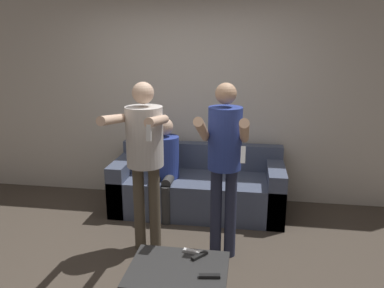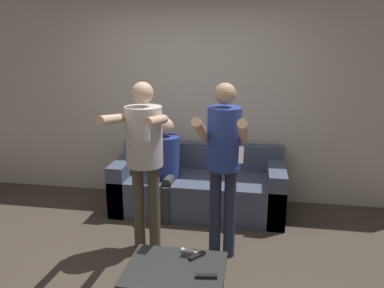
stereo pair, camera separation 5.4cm
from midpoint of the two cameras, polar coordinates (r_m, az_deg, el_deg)
The scene contains 10 objects.
ground_plane at distance 3.57m, azimuth -5.25°, elevation -19.13°, with size 14.00×14.00×0.00m, color #4C4238.
wall_back at distance 4.83m, azimuth 0.03°, elevation 7.31°, with size 6.40×0.06×2.70m.
couch at distance 4.64m, azimuth 1.40°, elevation -6.75°, with size 2.04×0.83×0.77m.
person_standing_left at distance 3.53m, azimuth -6.92°, elevation -0.52°, with size 0.47×0.74×1.67m.
person_standing_right at distance 3.40m, azimuth 5.29°, elevation -1.43°, with size 0.43×0.72×1.68m.
person_seated at distance 4.42m, azimuth -3.84°, elevation -2.76°, with size 0.33×0.54×1.17m.
coffee_table at distance 2.90m, azimuth -2.00°, elevation -19.15°, with size 0.72×0.56×0.42m.
remote_near at distance 2.77m, azimuth 2.81°, elevation -19.49°, with size 0.15×0.06×0.02m.
remote_mid at distance 2.99m, azimuth 1.35°, elevation -16.65°, with size 0.12×0.14×0.02m.
remote_far at distance 3.04m, azimuth 0.28°, elevation -16.08°, with size 0.15×0.06×0.02m.
Camera 2 is at (0.82, -2.84, 2.01)m, focal length 35.00 mm.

